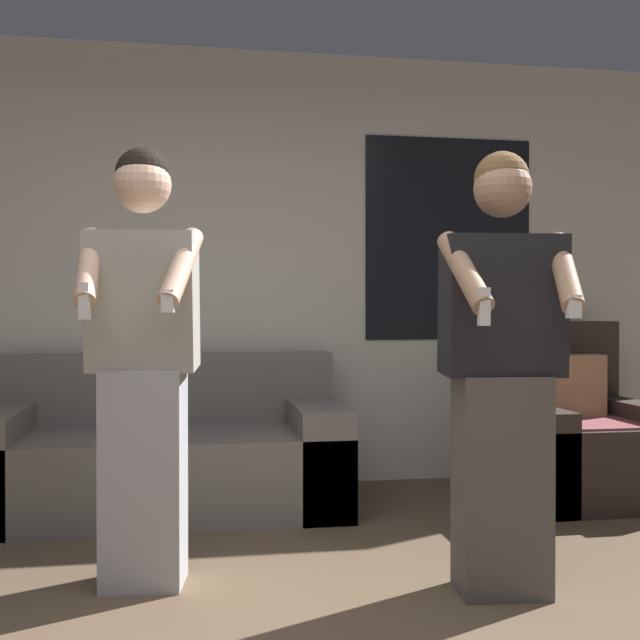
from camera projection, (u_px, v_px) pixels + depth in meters
name	position (u px, v px, depth m)	size (l,w,h in m)	color
wall_back	(244.00, 268.00, 4.65)	(6.95, 0.07, 2.70)	beige
couch	(163.00, 455.00, 4.09)	(1.96, 0.93, 0.83)	slate
armchair	(574.00, 439.00, 4.40)	(0.84, 0.95, 1.02)	#332823
person_left	(143.00, 362.00, 2.92)	(0.48, 0.51, 1.72)	#B2B2B7
person_right	(502.00, 371.00, 2.85)	(0.51, 0.49, 1.69)	#56514C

